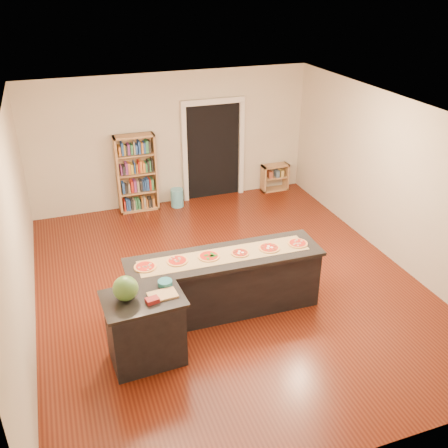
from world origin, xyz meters
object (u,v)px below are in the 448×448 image
object	(u,v)px
bookshelf	(137,174)
waste_bin	(177,198)
side_counter	(145,329)
watermelon	(126,288)
kitchen_island	(225,283)
low_shelf	(275,177)

from	to	relation	value
bookshelf	waste_bin	xyz separation A→B (m)	(0.81, -0.11, -0.62)
side_counter	bookshelf	bearing A→B (deg)	77.45
bookshelf	watermelon	distance (m)	4.70
waste_bin	kitchen_island	bearing A→B (deg)	-93.91
kitchen_island	side_counter	world-z (taller)	side_counter
kitchen_island	waste_bin	size ratio (longest dim) A/B	7.21
bookshelf	waste_bin	size ratio (longest dim) A/B	4.15
side_counter	kitchen_island	bearing A→B (deg)	24.40
waste_bin	watermelon	bearing A→B (deg)	-111.59
low_shelf	watermelon	xyz separation A→B (m)	(-4.14, -4.60, 0.83)
low_shelf	bookshelf	bearing A→B (deg)	-179.76
kitchen_island	waste_bin	xyz separation A→B (m)	(0.26, 3.83, -0.28)
bookshelf	low_shelf	size ratio (longest dim) A/B	2.65
kitchen_island	low_shelf	bearing A→B (deg)	57.67
kitchen_island	watermelon	world-z (taller)	watermelon
kitchen_island	bookshelf	distance (m)	3.99
side_counter	watermelon	world-z (taller)	watermelon
side_counter	watermelon	xyz separation A→B (m)	(-0.19, 0.03, 0.64)
side_counter	low_shelf	xyz separation A→B (m)	(3.95, 4.63, -0.19)
low_shelf	watermelon	world-z (taller)	watermelon
kitchen_island	side_counter	size ratio (longest dim) A/B	2.87
waste_bin	watermelon	distance (m)	4.91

